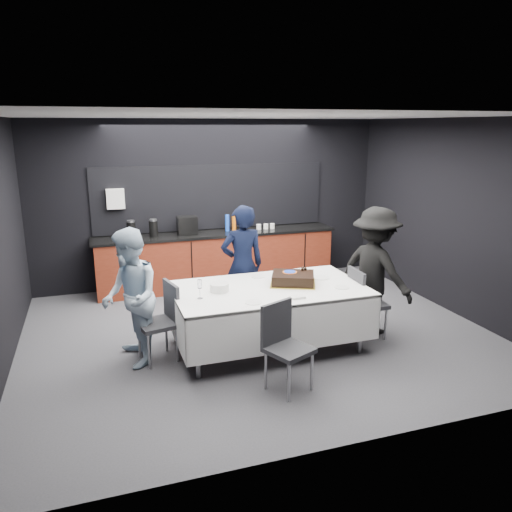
% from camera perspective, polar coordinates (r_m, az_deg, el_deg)
% --- Properties ---
extents(ground, '(6.00, 6.00, 0.00)m').
position_cam_1_polar(ground, '(6.72, 0.27, -8.91)').
color(ground, '#45454A').
rests_on(ground, ground).
extents(room_shell, '(6.04, 5.04, 2.82)m').
position_cam_1_polar(room_shell, '(6.21, 0.29, 7.01)').
color(room_shell, white).
rests_on(room_shell, ground).
extents(kitchenette, '(4.10, 0.64, 2.05)m').
position_cam_1_polar(kitchenette, '(8.55, -4.59, 0.12)').
color(kitchenette, '#5D1D0E').
rests_on(kitchenette, ground).
extents(party_table, '(2.32, 1.32, 0.78)m').
position_cam_1_polar(party_table, '(6.13, 1.48, -4.83)').
color(party_table, '#99999E').
rests_on(party_table, ground).
extents(cake_assembly, '(0.68, 0.63, 0.17)m').
position_cam_1_polar(cake_assembly, '(6.21, 4.25, -2.59)').
color(cake_assembly, gold).
rests_on(cake_assembly, party_table).
extents(plate_stack, '(0.23, 0.23, 0.10)m').
position_cam_1_polar(plate_stack, '(5.94, -4.20, -3.58)').
color(plate_stack, white).
rests_on(plate_stack, party_table).
extents(loose_plate_near, '(0.19, 0.19, 0.01)m').
position_cam_1_polar(loose_plate_near, '(5.57, -0.30, -5.31)').
color(loose_plate_near, white).
rests_on(loose_plate_near, party_table).
extents(loose_plate_right_a, '(0.22, 0.22, 0.01)m').
position_cam_1_polar(loose_plate_right_a, '(6.50, 7.44, -2.46)').
color(loose_plate_right_a, white).
rests_on(loose_plate_right_a, party_table).
extents(loose_plate_right_b, '(0.18, 0.18, 0.01)m').
position_cam_1_polar(loose_plate_right_b, '(6.16, 9.75, -3.54)').
color(loose_plate_right_b, white).
rests_on(loose_plate_right_b, party_table).
extents(loose_plate_far, '(0.18, 0.18, 0.01)m').
position_cam_1_polar(loose_plate_far, '(6.49, 0.23, -2.36)').
color(loose_plate_far, white).
rests_on(loose_plate_far, party_table).
extents(fork_pile, '(0.17, 0.11, 0.03)m').
position_cam_1_polar(fork_pile, '(5.72, 4.80, -4.71)').
color(fork_pile, white).
rests_on(fork_pile, party_table).
extents(champagne_flute, '(0.06, 0.06, 0.22)m').
position_cam_1_polar(champagne_flute, '(5.68, -6.45, -3.34)').
color(champagne_flute, white).
rests_on(champagne_flute, party_table).
extents(chair_left, '(0.50, 0.50, 0.92)m').
position_cam_1_polar(chair_left, '(5.96, -10.56, -6.75)').
color(chair_left, '#28292D').
rests_on(chair_left, ground).
extents(chair_right, '(0.43, 0.43, 0.92)m').
position_cam_1_polar(chair_right, '(6.58, 12.13, -4.75)').
color(chair_right, '#28292D').
rests_on(chair_right, ground).
extents(chair_near, '(0.55, 0.55, 0.92)m').
position_cam_1_polar(chair_near, '(5.25, 3.17, -9.57)').
color(chair_near, '#28292D').
rests_on(chair_near, ground).
extents(person_center, '(0.62, 0.41, 1.67)m').
position_cam_1_polar(person_center, '(6.83, -1.56, -1.07)').
color(person_center, black).
rests_on(person_center, ground).
extents(person_left, '(0.67, 0.82, 1.60)m').
position_cam_1_polar(person_left, '(5.84, -14.17, -4.67)').
color(person_left, '#ACC3D8').
rests_on(person_left, ground).
extents(person_right, '(0.98, 1.24, 1.69)m').
position_cam_1_polar(person_right, '(6.71, 13.46, -1.69)').
color(person_right, black).
rests_on(person_right, ground).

